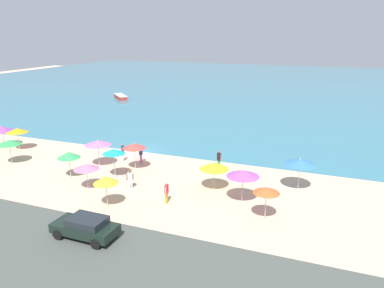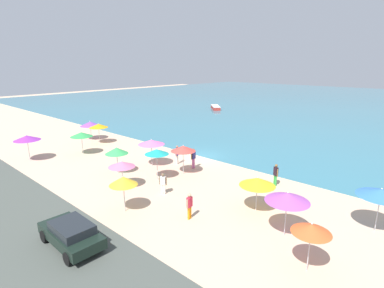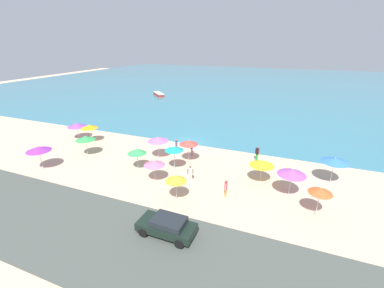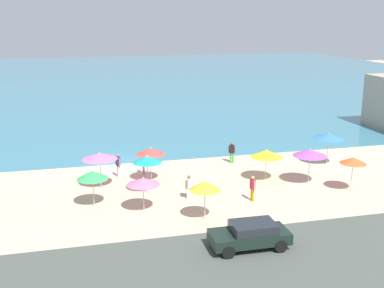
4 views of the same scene
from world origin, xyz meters
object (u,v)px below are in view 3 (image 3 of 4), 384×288
at_px(beach_umbrella_0, 189,142).
at_px(bather_2, 226,187).
at_px(beach_umbrella_4, 176,178).
at_px(bather_1, 257,153).
at_px(bather_4, 176,145).
at_px(beach_umbrella_11, 335,160).
at_px(beach_umbrella_6, 77,125).
at_px(beach_umbrella_5, 154,163).
at_px(beach_umbrella_1, 85,138).
at_px(beach_umbrella_9, 174,148).
at_px(beach_umbrella_13, 292,172).
at_px(beach_umbrella_10, 262,163).
at_px(beach_umbrella_3, 321,191).
at_px(beach_umbrella_12, 158,139).
at_px(beach_umbrella_7, 137,151).
at_px(skiff_nearshore, 159,94).
at_px(parked_car_0, 167,226).
at_px(bather_3, 192,147).
at_px(beach_umbrella_2, 89,127).
at_px(beach_umbrella_8, 38,149).
at_px(bather_0, 190,172).

distance_m(beach_umbrella_0, bather_2, 7.86).
relative_size(beach_umbrella_0, beach_umbrella_4, 1.05).
bearing_deg(bather_1, bather_2, -99.69).
bearing_deg(beach_umbrella_4, bather_4, 114.85).
bearing_deg(beach_umbrella_11, beach_umbrella_6, 179.29).
bearing_deg(bather_2, beach_umbrella_5, 179.13).
relative_size(beach_umbrella_1, beach_umbrella_9, 0.91).
height_order(beach_umbrella_13, bather_4, beach_umbrella_13).
bearing_deg(beach_umbrella_10, beach_umbrella_4, -137.33).
height_order(beach_umbrella_3, beach_umbrella_12, beach_umbrella_12).
xyz_separation_m(beach_umbrella_7, beach_umbrella_9, (3.59, 1.32, 0.33)).
xyz_separation_m(beach_umbrella_9, beach_umbrella_12, (-2.94, 1.94, -0.11)).
height_order(beach_umbrella_1, beach_umbrella_3, beach_umbrella_3).
distance_m(beach_umbrella_9, skiff_nearshore, 39.77).
bearing_deg(beach_umbrella_13, bather_2, -156.64).
bearing_deg(parked_car_0, bather_3, 104.67).
bearing_deg(beach_umbrella_1, beach_umbrella_0, 13.67).
height_order(beach_umbrella_0, beach_umbrella_10, beach_umbrella_0).
relative_size(beach_umbrella_2, beach_umbrella_3, 1.00).
distance_m(bather_3, parked_car_0, 13.53).
xyz_separation_m(beach_umbrella_13, skiff_nearshore, (-31.76, 34.82, -1.85)).
xyz_separation_m(beach_umbrella_1, parked_car_0, (14.84, -8.63, -1.31)).
distance_m(beach_umbrella_2, bather_3, 14.13).
distance_m(beach_umbrella_1, skiff_nearshore, 35.80).
height_order(beach_umbrella_0, bather_1, beach_umbrella_0).
xyz_separation_m(beach_umbrella_8, beach_umbrella_9, (12.93, 5.01, 0.09)).
bearing_deg(beach_umbrella_9, beach_umbrella_12, 146.56).
distance_m(beach_umbrella_1, beach_umbrella_7, 7.55).
bearing_deg(beach_umbrella_13, beach_umbrella_12, 169.19).
xyz_separation_m(bather_1, skiff_nearshore, (-28.11, 28.78, -0.57)).
distance_m(beach_umbrella_5, beach_umbrella_12, 5.30).
bearing_deg(beach_umbrella_7, beach_umbrella_12, 78.75).
height_order(beach_umbrella_6, parked_car_0, beach_umbrella_6).
bearing_deg(bather_1, beach_umbrella_0, -157.75).
relative_size(beach_umbrella_6, beach_umbrella_10, 1.06).
relative_size(beach_umbrella_5, beach_umbrella_13, 0.84).
relative_size(bather_4, skiff_nearshore, 0.40).
relative_size(beach_umbrella_0, beach_umbrella_9, 0.96).
distance_m(beach_umbrella_2, parked_car_0, 21.35).
relative_size(beach_umbrella_3, beach_umbrella_10, 1.05).
height_order(beach_umbrella_13, bather_0, beach_umbrella_13).
height_order(beach_umbrella_2, beach_umbrella_9, beach_umbrella_9).
height_order(beach_umbrella_4, beach_umbrella_10, beach_umbrella_4).
xyz_separation_m(beach_umbrella_1, beach_umbrella_3, (24.46, -2.38, 0.03)).
distance_m(beach_umbrella_0, parked_car_0, 11.99).
bearing_deg(beach_umbrella_13, beach_umbrella_3, -44.83).
relative_size(beach_umbrella_11, bather_3, 1.42).
xyz_separation_m(beach_umbrella_1, beach_umbrella_8, (-1.84, -4.55, 0.17)).
distance_m(beach_umbrella_10, beach_umbrella_11, 6.66).
bearing_deg(beach_umbrella_2, beach_umbrella_11, -0.08).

